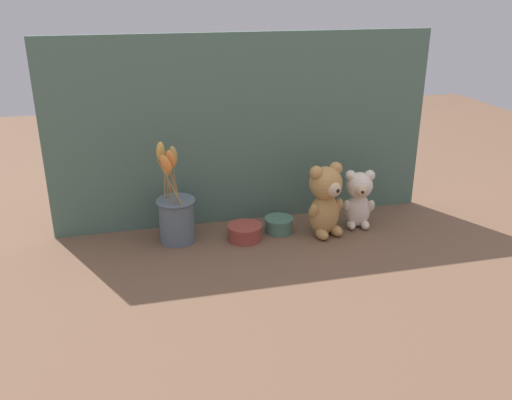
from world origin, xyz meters
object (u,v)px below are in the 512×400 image
teddy_bear_large (326,199)px  decorative_tin_tall (245,232)px  teddy_bear_medium (359,198)px  flower_vase (176,213)px  decorative_tin_short (279,225)px

teddy_bear_large → decorative_tin_tall: teddy_bear_large is taller
teddy_bear_medium → flower_vase: size_ratio=0.61×
teddy_bear_large → flower_vase: size_ratio=0.74×
teddy_bear_large → flower_vase: (-0.46, 0.06, -0.03)m
teddy_bear_medium → flower_vase: bearing=177.2°
teddy_bear_large → decorative_tin_short: 0.18m
teddy_bear_large → decorative_tin_tall: 0.27m
teddy_bear_large → decorative_tin_short: size_ratio=2.53×
flower_vase → teddy_bear_medium: bearing=-2.8°
decorative_tin_tall → flower_vase: bearing=169.7°
teddy_bear_large → flower_vase: bearing=172.4°
teddy_bear_large → teddy_bear_medium: bearing=14.2°
teddy_bear_large → teddy_bear_medium: (0.13, 0.03, -0.02)m
flower_vase → decorative_tin_short: flower_vase is taller
teddy_bear_large → decorative_tin_short: (-0.14, 0.05, -0.10)m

